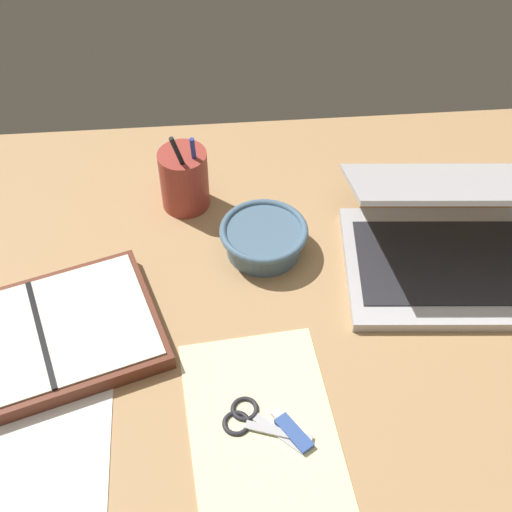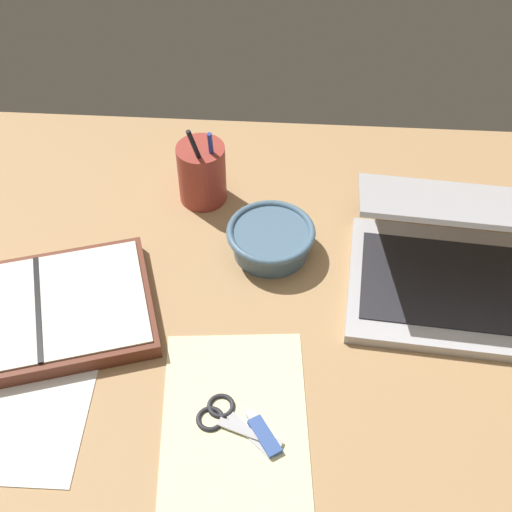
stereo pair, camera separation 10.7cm
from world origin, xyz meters
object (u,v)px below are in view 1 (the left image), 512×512
at_px(scissors, 249,420).
at_px(laptop, 444,237).
at_px(planner, 43,339).
at_px(bowl, 264,238).
at_px(pen_cup, 184,179).

bearing_deg(scissors, laptop, 70.44).
relative_size(laptop, planner, 0.86).
height_order(laptop, scissors, laptop).
xyz_separation_m(bowl, scissors, (-0.05, -0.31, -0.03)).
xyz_separation_m(laptop, planner, (-0.62, -0.12, -0.04)).
height_order(laptop, planner, laptop).
height_order(laptop, pen_cup, laptop).
relative_size(bowl, planner, 0.37).
bearing_deg(laptop, pen_cup, 162.22).
bearing_deg(planner, scissors, -44.95).
bearing_deg(scissors, pen_cup, 131.17).
xyz_separation_m(pen_cup, scissors, (0.08, -0.44, -0.05)).
relative_size(bowl, scissors, 1.21).
xyz_separation_m(bowl, pen_cup, (-0.12, 0.12, 0.03)).
bearing_deg(laptop, planner, -164.47).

